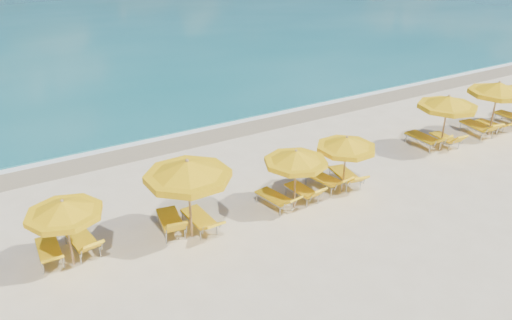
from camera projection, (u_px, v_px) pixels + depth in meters
ground_plane at (280, 209)px, 16.53m from camera, size 120.00×120.00×0.00m
ocean at (30, 15)px, 53.60m from camera, size 120.00×80.00×0.30m
wet_sand_band at (187, 137)px, 22.25m from camera, size 120.00×2.60×0.01m
foam_line at (180, 131)px, 22.87m from camera, size 120.00×1.20×0.03m
whitecap_near at (10, 101)px, 26.81m from camera, size 14.00×0.36×0.05m
whitecap_far at (192, 48)px, 38.87m from camera, size 18.00×0.30×0.05m
umbrella_2 at (64, 209)px, 13.06m from camera, size 2.12×2.12×2.07m
umbrella_3 at (188, 171)px, 14.12m from camera, size 3.38×3.38×2.59m
umbrella_4 at (296, 158)px, 15.88m from camera, size 2.12×2.12×2.11m
umbrella_5 at (346, 144)px, 16.94m from camera, size 2.68×2.68×2.10m
umbrella_6 at (448, 103)px, 20.09m from camera, size 2.64×2.64×2.42m
umbrella_7 at (498, 89)px, 21.53m from camera, size 2.62×2.62×2.52m
lounger_2_left at (50, 254)px, 13.87m from camera, size 0.66×1.81×0.76m
lounger_2_right at (83, 244)px, 14.29m from camera, size 0.81×1.89×0.85m
lounger_3_left at (171, 225)px, 15.21m from camera, size 0.95×1.92×0.92m
lounger_3_right at (200, 223)px, 15.35m from camera, size 0.68×1.91×0.78m
lounger_4_left at (275, 201)px, 16.57m from camera, size 0.84×1.82×0.78m
lounger_4_right at (303, 194)px, 17.03m from camera, size 0.66×1.67×0.81m
lounger_5_left at (325, 183)px, 17.75m from camera, size 0.89×1.89×0.81m
lounger_5_right at (345, 179)px, 18.03m from camera, size 0.98×1.95×0.83m
lounger_6_left at (424, 142)px, 21.13m from camera, size 0.72×2.01×0.91m
lounger_6_right at (445, 141)px, 21.27m from camera, size 0.80×1.72×0.82m
lounger_7_left at (477, 130)px, 22.37m from camera, size 1.02×2.06×0.92m
lounger_7_right at (490, 127)px, 22.84m from camera, size 0.61×1.67×0.68m
lounger_8_left at (512, 120)px, 23.55m from camera, size 0.70×2.06×0.84m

